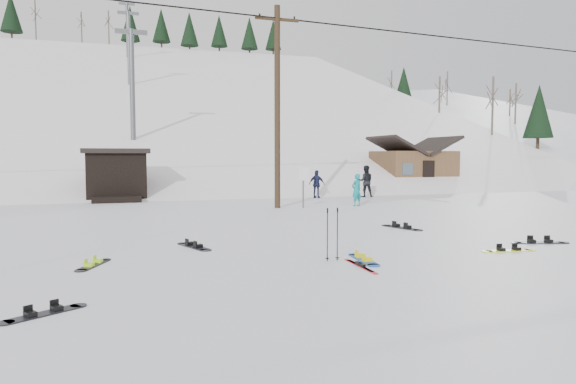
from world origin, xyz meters
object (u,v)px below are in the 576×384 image
object	(u,v)px
utility_pole	(277,104)
hero_snowboard	(363,259)
cabin	(413,168)
hero_skis	(360,266)

from	to	relation	value
utility_pole	hero_snowboard	distance (m)	12.83
utility_pole	cabin	xyz separation A→B (m)	(13.00, 10.00, -3.20)
hero_snowboard	hero_skis	distance (m)	0.68
cabin	hero_skis	xyz separation A→B (m)	(-14.81, -22.45, -1.46)
hero_snowboard	hero_skis	size ratio (longest dim) A/B	0.96
utility_pole	hero_skis	world-z (taller)	utility_pole
cabin	hero_skis	distance (m)	26.93
utility_pole	cabin	size ratio (longest dim) A/B	1.67
cabin	hero_snowboard	world-z (taller)	cabin
cabin	utility_pole	bearing A→B (deg)	-142.44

